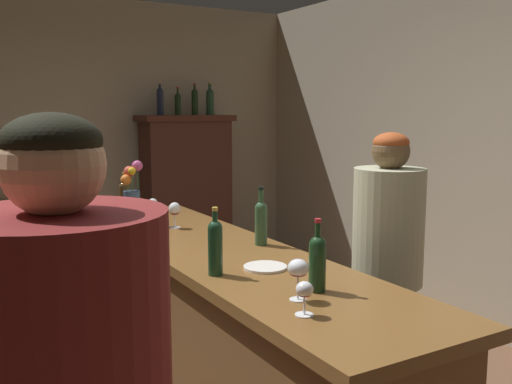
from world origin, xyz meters
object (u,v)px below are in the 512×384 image
object	(u,v)px
wine_glass_rear	(298,270)
display_bottle_midright	(210,100)
cheese_plate	(265,267)
bar_counter	(225,343)
bartender	(387,273)
display_cabinet	(187,192)
wine_bottle_rose	(317,261)
wine_glass_front	(175,210)
wine_bottle_pinot	(215,245)
display_bottle_center	(195,101)
wine_glass_spare	(305,292)
display_bottle_midleft	(178,103)
flower_arrangement	(132,196)
wine_bottle_merlot	(125,199)
wine_bottle_malbec	(261,220)
wine_glass_mid	(153,205)
patron_near_entrance	(8,341)
display_bottle_left	(160,100)

from	to	relation	value
wine_glass_rear	display_bottle_midright	bearing A→B (deg)	68.91
cheese_plate	bar_counter	bearing A→B (deg)	91.11
wine_glass_rear	bartender	size ratio (longest dim) A/B	0.10
display_cabinet	display_bottle_midright	world-z (taller)	display_bottle_midright
bar_counter	wine_bottle_rose	bearing A→B (deg)	-88.84
wine_glass_front	wine_bottle_pinot	bearing A→B (deg)	-102.59
display_bottle_center	wine_bottle_rose	bearing A→B (deg)	-107.24
wine_glass_spare	display_bottle_midleft	bearing A→B (deg)	73.46
flower_arrangement	display_bottle_center	bearing A→B (deg)	56.50
flower_arrangement	cheese_plate	world-z (taller)	flower_arrangement
display_cabinet	cheese_plate	size ratio (longest dim) A/B	8.43
wine_bottle_pinot	wine_glass_front	world-z (taller)	wine_bottle_pinot
wine_bottle_merlot	wine_bottle_rose	distance (m)	1.80
bar_counter	wine_glass_rear	distance (m)	1.02
wine_glass_spare	display_bottle_center	world-z (taller)	display_bottle_center
wine_bottle_malbec	display_bottle_center	bearing A→B (deg)	72.15
wine_glass_front	bartender	bearing A→B (deg)	-54.76
wine_bottle_pinot	wine_glass_spare	distance (m)	0.60
wine_glass_mid	bartender	size ratio (longest dim) A/B	0.10
display_cabinet	patron_near_entrance	bearing A→B (deg)	-123.37
display_bottle_midleft	display_bottle_midright	distance (m)	0.36
wine_glass_rear	display_bottle_midright	distance (m)	4.03
wine_glass_rear	bartender	distance (m)	0.97
display_bottle_midleft	display_cabinet	bearing A→B (deg)	-0.00
display_bottle_left	display_bottle_midleft	size ratio (longest dim) A/B	1.14
patron_near_entrance	wine_glass_rear	bearing A→B (deg)	-31.18
display_bottle_left	display_bottle_midleft	bearing A→B (deg)	0.00
wine_bottle_rose	flower_arrangement	xyz separation A→B (m)	(-0.21, 1.63, 0.05)
display_bottle_left	wine_glass_front	bearing A→B (deg)	-109.11
wine_bottle_malbec	display_bottle_midright	size ratio (longest dim) A/B	0.91
wine_bottle_rose	display_bottle_left	xyz separation A→B (m)	(0.76, 3.66, 0.68)
wine_bottle_merlot	flower_arrangement	size ratio (longest dim) A/B	0.79
wine_bottle_pinot	wine_bottle_rose	bearing A→B (deg)	-58.56
wine_bottle_merlot	display_bottle_center	distance (m)	2.39
wine_bottle_merlot	wine_glass_spare	size ratio (longest dim) A/B	2.58
wine_glass_rear	display_bottle_left	bearing A→B (deg)	76.56
wine_glass_mid	wine_bottle_rose	bearing A→B (deg)	-87.38
wine_bottle_rose	display_bottle_center	world-z (taller)	display_bottle_center
bartender	wine_bottle_pinot	bearing A→B (deg)	8.56
bartender	wine_glass_front	bearing A→B (deg)	-44.41
wine_bottle_merlot	display_bottle_left	world-z (taller)	display_bottle_left
flower_arrangement	wine_glass_spare	bearing A→B (deg)	-89.69
display_bottle_midleft	patron_near_entrance	size ratio (longest dim) A/B	0.18
wine_bottle_pinot	wine_glass_front	size ratio (longest dim) A/B	1.89
display_cabinet	wine_bottle_merlot	xyz separation A→B (m)	(-1.23, -1.87, 0.28)
display_cabinet	wine_bottle_rose	distance (m)	3.81
flower_arrangement	display_bottle_center	distance (m)	2.51
wine_glass_front	wine_glass_spare	bearing A→B (deg)	-96.31
wine_glass_front	display_bottle_center	size ratio (longest dim) A/B	0.48
display_cabinet	cheese_plate	xyz separation A→B (m)	(-1.04, -3.28, 0.14)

